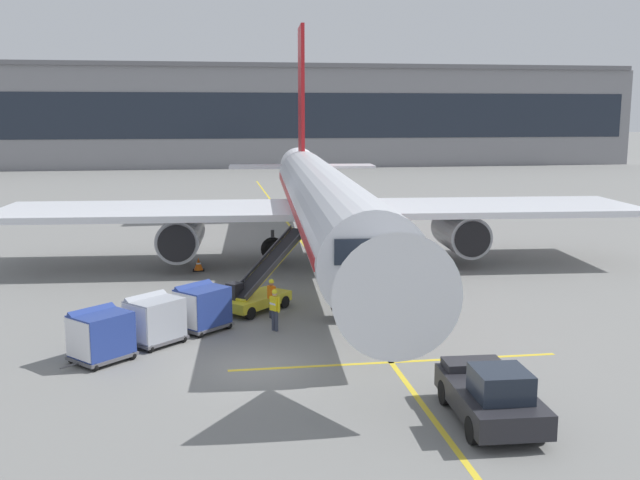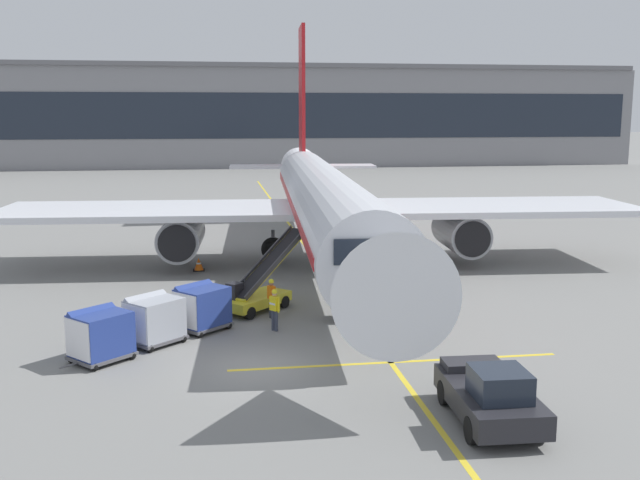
% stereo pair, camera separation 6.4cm
% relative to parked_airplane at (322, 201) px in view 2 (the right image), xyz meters
% --- Properties ---
extents(ground_plane, '(600.00, 600.00, 0.00)m').
position_rel_parked_airplane_xyz_m(ground_plane, '(-5.02, -17.58, -3.74)').
color(ground_plane, slate).
extents(parked_airplane, '(37.46, 47.50, 15.81)m').
position_rel_parked_airplane_xyz_m(parked_airplane, '(0.00, 0.00, 0.00)').
color(parked_airplane, silver).
rests_on(parked_airplane, ground).
extents(belt_loader, '(4.43, 4.53, 3.46)m').
position_rel_parked_airplane_xyz_m(belt_loader, '(-4.47, -9.90, -2.81)').
color(belt_loader, gold).
rests_on(belt_loader, ground).
extents(baggage_cart_lead, '(2.55, 2.53, 1.91)m').
position_rel_parked_airplane_xyz_m(baggage_cart_lead, '(-6.95, -12.72, -2.74)').
color(baggage_cart_lead, '#515156').
rests_on(baggage_cart_lead, ground).
extents(baggage_cart_second, '(2.55, 2.53, 1.91)m').
position_rel_parked_airplane_xyz_m(baggage_cart_second, '(-8.75, -14.29, -2.74)').
color(baggage_cart_second, '#515156').
rests_on(baggage_cart_second, ground).
extents(baggage_cart_third, '(2.55, 2.53, 1.91)m').
position_rel_parked_airplane_xyz_m(baggage_cart_third, '(-10.51, -16.06, -2.74)').
color(baggage_cart_third, '#515156').
rests_on(baggage_cart_third, ground).
extents(pushback_tug, '(2.27, 4.48, 1.83)m').
position_rel_parked_airplane_xyz_m(pushback_tug, '(1.31, -23.24, -2.91)').
color(pushback_tug, '#232328').
rests_on(pushback_tug, ground).
extents(ground_crew_by_loader, '(0.35, 0.54, 1.74)m').
position_rel_parked_airplane_xyz_m(ground_crew_by_loader, '(-3.97, -11.37, -2.74)').
color(ground_crew_by_loader, '#333847').
rests_on(ground_crew_by_loader, ground).
extents(ground_crew_by_carts, '(0.42, 0.47, 1.74)m').
position_rel_parked_airplane_xyz_m(ground_crew_by_carts, '(-4.00, -13.25, -2.74)').
color(ground_crew_by_carts, '#333847').
rests_on(ground_crew_by_carts, ground).
extents(safety_cone_engine_keepout, '(0.66, 0.66, 0.74)m').
position_rel_parked_airplane_xyz_m(safety_cone_engine_keepout, '(-7.21, -0.97, -3.38)').
color(safety_cone_engine_keepout, black).
rests_on(safety_cone_engine_keepout, ground).
extents(apron_guidance_line_lead_in, '(0.20, 110.00, 0.01)m').
position_rel_parked_airplane_xyz_m(apron_guidance_line_lead_in, '(-0.25, -0.87, -3.74)').
color(apron_guidance_line_lead_in, yellow).
rests_on(apron_guidance_line_lead_in, ground).
extents(apron_guidance_line_stop_bar, '(12.00, 0.20, 0.01)m').
position_rel_parked_airplane_xyz_m(apron_guidance_line_stop_bar, '(-0.06, -17.77, -3.74)').
color(apron_guidance_line_stop_bar, yellow).
rests_on(apron_guidance_line_stop_bar, ground).
extents(terminal_building, '(124.08, 18.03, 16.68)m').
position_rel_parked_airplane_xyz_m(terminal_building, '(3.63, 85.46, 4.55)').
color(terminal_building, gray).
rests_on(terminal_building, ground).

